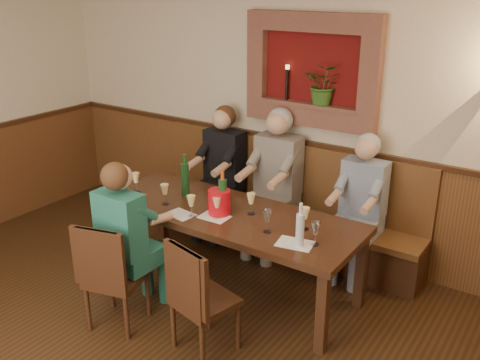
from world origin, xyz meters
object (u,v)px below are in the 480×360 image
object	(u,v)px
wine_bottle_green_b	(185,179)
bench	(280,218)
person_bench_left	(220,184)
water_bottle	(300,229)
spittoon_bucket	(219,202)
chair_near_left	(117,295)
dining_table	(227,219)
chair_near_right	(204,319)
wine_bottle_green_a	(223,196)
person_bench_mid	(273,194)
person_chair_front	(131,253)
person_bench_right	(358,221)

from	to	relation	value
wine_bottle_green_b	bench	bearing A→B (deg)	58.36
person_bench_left	water_bottle	world-z (taller)	person_bench_left
wine_bottle_green_b	water_bottle	xyz separation A→B (m)	(1.36, -0.30, -0.02)
person_bench_left	spittoon_bucket	distance (m)	1.16
chair_near_left	spittoon_bucket	world-z (taller)	spittoon_bucket
spittoon_bucket	person_bench_left	bearing A→B (deg)	125.92
dining_table	chair_near_right	size ratio (longest dim) A/B	2.60
chair_near_right	wine_bottle_green_a	distance (m)	1.08
wine_bottle_green_a	water_bottle	xyz separation A→B (m)	(0.84, -0.17, -0.02)
chair_near_right	wine_bottle_green_a	world-z (taller)	wine_bottle_green_a
chair_near_left	water_bottle	bearing A→B (deg)	16.11
chair_near_right	bench	bearing A→B (deg)	114.95
bench	water_bottle	distance (m)	1.54
person_bench_mid	water_bottle	distance (m)	1.39
person_bench_left	person_bench_mid	xyz separation A→B (m)	(0.66, -0.00, 0.03)
bench	spittoon_bucket	distance (m)	1.15
bench	person_chair_front	xyz separation A→B (m)	(-0.41, -1.72, 0.24)
person_bench_right	person_chair_front	size ratio (longest dim) A/B	1.01
spittoon_bucket	wine_bottle_green_b	xyz separation A→B (m)	(-0.51, 0.16, 0.06)
wine_bottle_green_a	water_bottle	size ratio (longest dim) A/B	1.12
person_bench_right	water_bottle	world-z (taller)	person_bench_right
person_bench_mid	wine_bottle_green_a	bearing A→B (deg)	-88.74
wine_bottle_green_b	person_bench_left	bearing A→B (deg)	101.79
person_bench_left	person_bench_right	bearing A→B (deg)	0.06
person_bench_mid	water_bottle	bearing A→B (deg)	-50.87
dining_table	person_bench_mid	distance (m)	0.84
person_bench_right	wine_bottle_green_a	distance (m)	1.31
person_bench_mid	person_chair_front	size ratio (longest dim) A/B	1.09
chair_near_left	spittoon_bucket	bearing A→B (deg)	51.70
person_chair_front	bench	bearing A→B (deg)	76.47
dining_table	person_bench_left	size ratio (longest dim) A/B	1.68
person_bench_right	wine_bottle_green_b	size ratio (longest dim) A/B	3.39
dining_table	spittoon_bucket	xyz separation A→B (m)	(-0.03, -0.08, 0.18)
person_bench_left	bench	bearing A→B (deg)	8.70
person_chair_front	chair_near_left	bearing A→B (deg)	-88.53
chair_near_left	chair_near_right	bearing A→B (deg)	-5.00
chair_near_left	wine_bottle_green_b	size ratio (longest dim) A/B	2.26
person_bench_mid	wine_bottle_green_a	distance (m)	0.94
dining_table	chair_near_left	world-z (taller)	chair_near_left
chair_near_right	wine_bottle_green_b	world-z (taller)	wine_bottle_green_b
person_bench_mid	spittoon_bucket	distance (m)	0.95
wine_bottle_green_b	chair_near_left	bearing A→B (deg)	-83.27
bench	person_bench_right	world-z (taller)	person_bench_right
chair_near_left	water_bottle	world-z (taller)	water_bottle
dining_table	person_bench_right	bearing A→B (deg)	43.58
chair_near_right	water_bottle	size ratio (longest dim) A/B	2.59
person_bench_mid	wine_bottle_green_b	size ratio (longest dim) A/B	3.67
bench	spittoon_bucket	xyz separation A→B (m)	(-0.03, -1.02, 0.53)
person_bench_left	spittoon_bucket	world-z (taller)	person_bench_left
bench	person_bench_right	bearing A→B (deg)	-6.75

